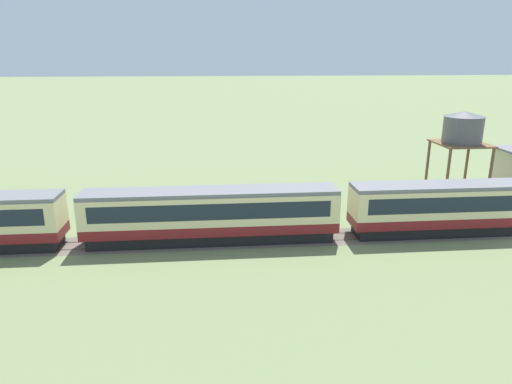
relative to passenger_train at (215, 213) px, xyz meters
name	(u,v)px	position (x,y,z in m)	size (l,w,h in m)	color
passenger_train	(215,213)	(0.00, 0.00, 0.00)	(105.16, 2.97, 4.28)	maroon
railway_track	(162,243)	(-4.27, 0.00, -2.36)	(145.38, 3.60, 0.04)	#665B51
water_tower	(463,130)	(24.73, 9.16, 4.76)	(4.85, 4.85, 8.96)	brown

